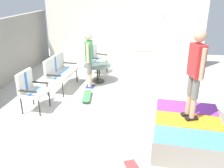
{
  "coord_description": "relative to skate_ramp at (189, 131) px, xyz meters",
  "views": [
    {
      "loc": [
        -5.48,
        -0.55,
        2.9
      ],
      "look_at": [
        -0.04,
        0.32,
        0.7
      ],
      "focal_mm": 38.83,
      "sensor_mm": 36.0,
      "label": 1
    }
  ],
  "objects": [
    {
      "name": "ground_plane",
      "position": [
        1.17,
        1.41,
        -0.29
      ],
      "size": [
        12.0,
        12.0,
        0.1
      ],
      "primitive_type": "cube",
      "color": "beige"
    },
    {
      "name": "skateboard_by_bench",
      "position": [
        1.66,
        2.52,
        -0.16
      ],
      "size": [
        0.82,
        0.31,
        0.1
      ],
      "color": "#3F8C4C",
      "rests_on": "ground_plane"
    },
    {
      "name": "person_skater",
      "position": [
        0.12,
        0.0,
        1.27
      ],
      "size": [
        0.45,
        0.33,
        1.75
      ],
      "color": "black",
      "rests_on": "skate_ramp"
    },
    {
      "name": "patio_bench",
      "position": [
        2.27,
        3.53,
        0.37
      ],
      "size": [
        1.28,
        0.62,
        1.02
      ],
      "color": "#2D2823",
      "rests_on": "ground_plane"
    },
    {
      "name": "person_watching",
      "position": [
        2.51,
        2.64,
        0.75
      ],
      "size": [
        0.48,
        0.26,
        1.71
      ],
      "color": "navy",
      "rests_on": "ground_plane"
    },
    {
      "name": "skate_ramp",
      "position": [
        0.0,
        0.0,
        0.0
      ],
      "size": [
        1.86,
        2.04,
        0.49
      ],
      "color": "gray",
      "rests_on": "ground_plane"
    },
    {
      "name": "patio_chair_near_house",
      "position": [
        3.88,
        2.79,
        0.37
      ],
      "size": [
        0.76,
        0.72,
        1.02
      ],
      "color": "#2D2823",
      "rests_on": "ground_plane"
    },
    {
      "name": "patio_chair_by_wall",
      "position": [
        0.81,
        3.72,
        0.37
      ],
      "size": [
        0.65,
        0.59,
        1.02
      ],
      "color": "#2D2823",
      "rests_on": "ground_plane"
    },
    {
      "name": "patio_table",
      "position": [
        3.02,
        2.5,
        0.16
      ],
      "size": [
        0.9,
        0.9,
        0.57
      ],
      "color": "#2D2823",
      "rests_on": "ground_plane"
    },
    {
      "name": "house_facade",
      "position": [
        4.97,
        1.89,
        1.05
      ],
      "size": [
        0.23,
        6.0,
        2.59
      ],
      "color": "silver",
      "rests_on": "ground_plane"
    }
  ]
}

